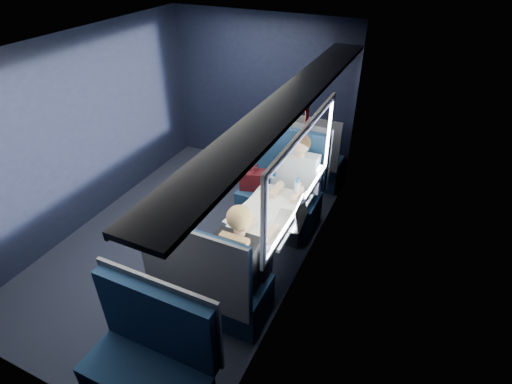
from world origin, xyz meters
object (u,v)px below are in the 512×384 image
at_px(seat_bay_near, 280,191).
at_px(laptop, 294,217).
at_px(seat_row_back, 151,367).
at_px(woman, 243,257).
at_px(seat_bay_far, 212,285).
at_px(bottle_small, 297,189).
at_px(table, 267,218).
at_px(man, 297,182).
at_px(cup, 307,196).
at_px(seat_row_front, 305,160).

relative_size(seat_bay_near, laptop, 3.38).
relative_size(seat_row_back, woman, 0.88).
xyz_separation_m(seat_bay_far, woman, (0.25, 0.17, 0.31)).
bearing_deg(bottle_small, table, -115.58).
bearing_deg(man, seat_bay_far, -99.03).
height_order(seat_bay_far, bottle_small, seat_bay_far).
distance_m(table, man, 0.70).
height_order(seat_row_back, cup, seat_row_back).
height_order(seat_bay_near, woman, woman).
relative_size(seat_bay_far, cup, 14.46).
distance_m(seat_bay_far, man, 1.62).
distance_m(man, cup, 0.39).
bearing_deg(bottle_small, laptop, -73.14).
height_order(man, bottle_small, man).
distance_m(seat_bay_far, seat_row_front, 2.67).
distance_m(man, woman, 1.41).
distance_m(seat_row_front, woman, 2.54).
bearing_deg(seat_bay_near, seat_row_front, 89.07).
height_order(table, man, man).
bearing_deg(cup, table, -126.86).
height_order(table, woman, woman).
bearing_deg(bottle_small, woman, -95.96).
xyz_separation_m(table, bottle_small, (0.18, 0.38, 0.18)).
relative_size(seat_bay_near, seat_bay_far, 1.00).
bearing_deg(cup, man, 127.31).
xyz_separation_m(seat_bay_near, seat_bay_far, (0.02, -1.74, -0.01)).
bearing_deg(man, laptop, -72.03).
height_order(bottle_small, cup, bottle_small).
bearing_deg(seat_row_back, laptop, 74.02).
xyz_separation_m(seat_bay_near, seat_row_front, (0.02, 0.93, -0.01)).
xyz_separation_m(seat_bay_far, bottle_small, (0.36, 1.25, 0.43)).
bearing_deg(man, seat_row_front, 102.83).
relative_size(seat_bay_near, woman, 0.95).
distance_m(seat_row_back, man, 2.53).
bearing_deg(cup, woman, -101.77).
bearing_deg(cup, seat_bay_far, -110.68).
xyz_separation_m(seat_bay_near, cup, (0.50, -0.47, 0.36)).
xyz_separation_m(seat_bay_near, woman, (0.27, -1.58, 0.31)).
xyz_separation_m(table, seat_row_back, (-0.18, -1.80, -0.25)).
distance_m(seat_bay_near, woman, 1.63).
bearing_deg(woman, bottle_small, 84.04).
bearing_deg(man, seat_row_back, -95.72).
height_order(seat_row_front, woman, woman).
xyz_separation_m(seat_row_back, man, (0.25, 2.50, 0.31)).
distance_m(table, seat_row_back, 1.82).
bearing_deg(laptop, man, 107.97).
bearing_deg(seat_row_back, table, 84.20).
bearing_deg(bottle_small, cup, 9.24).
xyz_separation_m(seat_bay_far, seat_row_back, (0.00, -0.92, -0.00)).
height_order(table, bottle_small, bottle_small).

